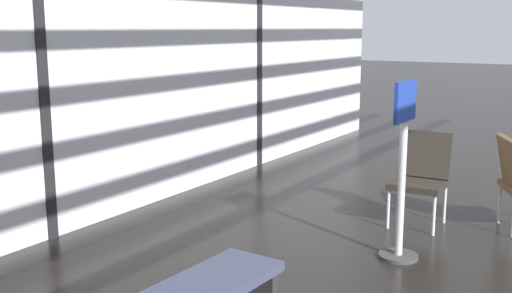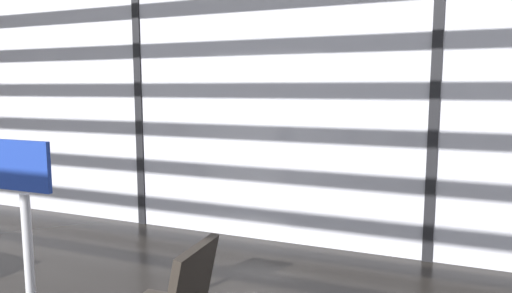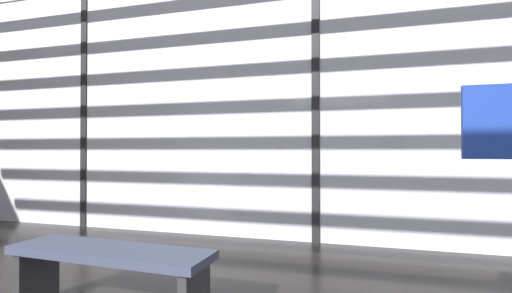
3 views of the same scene
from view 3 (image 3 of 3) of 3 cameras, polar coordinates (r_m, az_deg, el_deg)
glass_curtain_wall at (r=4.63m, az=9.53°, el=7.33°), size 14.00×0.08×3.59m
window_mullion_0 at (r=6.10m, az=-25.44°, el=5.47°), size 0.10×0.12×3.59m
window_mullion_1 at (r=4.63m, az=9.53°, el=7.33°), size 0.10×0.12×3.59m
parked_airplane at (r=10.19m, az=20.25°, el=3.82°), size 10.85×3.86×3.86m
waiting_bench at (r=2.84m, az=-22.26°, el=-16.81°), size 1.52×0.47×0.47m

